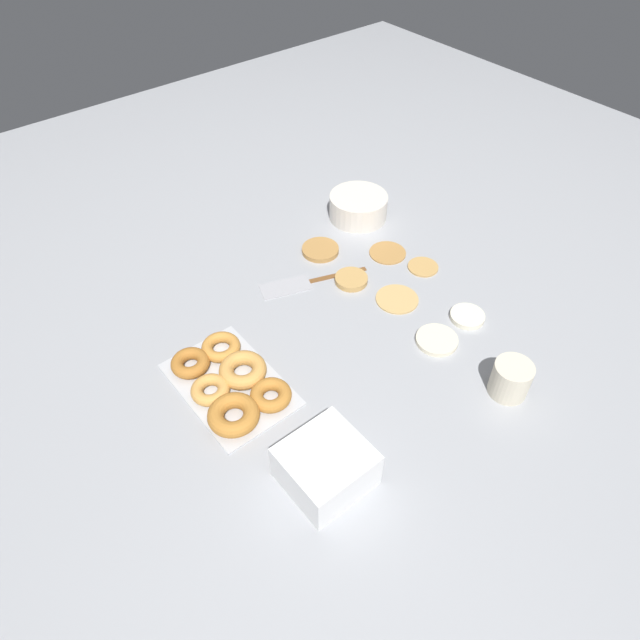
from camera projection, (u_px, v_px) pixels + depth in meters
ground_plane at (360, 308)px, 1.42m from camera, size 3.00×3.00×0.00m
pancake_0 at (320, 250)px, 1.57m from camera, size 0.10×0.10×0.01m
pancake_1 at (467, 316)px, 1.39m from camera, size 0.08×0.08×0.01m
pancake_2 at (397, 298)px, 1.43m from camera, size 0.11×0.11×0.01m
pancake_3 at (423, 266)px, 1.52m from camera, size 0.08×0.08×0.01m
pancake_4 at (437, 340)px, 1.33m from camera, size 0.10×0.10×0.01m
pancake_5 at (388, 252)px, 1.57m from camera, size 0.10×0.10×0.01m
pancake_6 at (351, 279)px, 1.48m from camera, size 0.09×0.09×0.02m
donut_tray at (230, 383)px, 1.23m from camera, size 0.30×0.20×0.04m
batter_bowl at (358, 207)px, 1.67m from camera, size 0.17×0.17×0.07m
container_stack at (326, 466)px, 1.06m from camera, size 0.15×0.15×0.09m
paper_cup at (511, 379)px, 1.21m from camera, size 0.08×0.08×0.08m
spatula at (297, 284)px, 1.48m from camera, size 0.13×0.28×0.01m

